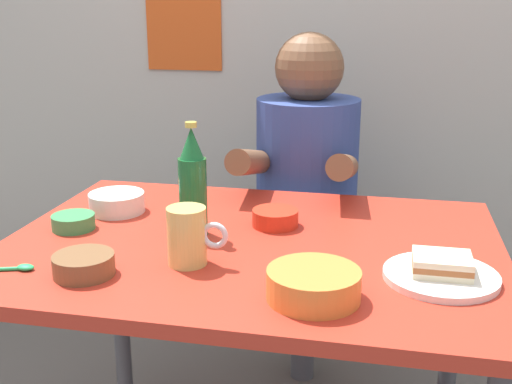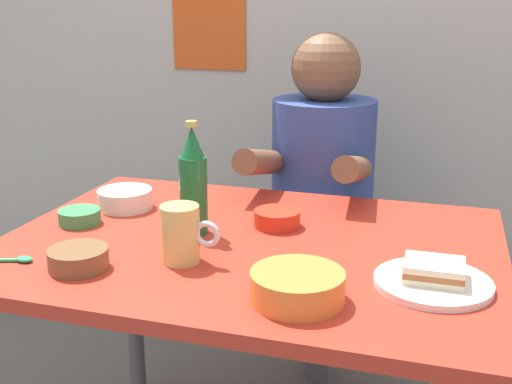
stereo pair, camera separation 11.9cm
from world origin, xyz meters
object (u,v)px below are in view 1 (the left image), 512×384
object	(u,v)px
dining_table	(251,279)
person_seated	(307,164)
stool	(304,284)
beer_bottle	(193,185)
sandwich	(442,264)
plate_orange	(441,276)
beer_mug	(188,236)
dip_bowl_green	(73,221)

from	to	relation	value
dining_table	person_seated	size ratio (longest dim) A/B	1.53
stool	beer_bottle	size ratio (longest dim) A/B	1.72
person_seated	sandwich	distance (m)	0.82
sandwich	beer_bottle	size ratio (longest dim) A/B	0.42
dining_table	plate_orange	world-z (taller)	plate_orange
beer_mug	dining_table	bearing A→B (deg)	57.08
beer_mug	plate_orange	bearing A→B (deg)	3.17
stool	dip_bowl_green	distance (m)	0.89
sandwich	beer_mug	distance (m)	0.50
stool	dip_bowl_green	xyz separation A→B (m)	(-0.47, -0.64, 0.41)
beer_bottle	dip_bowl_green	distance (m)	0.31
plate_orange	beer_bottle	size ratio (longest dim) A/B	0.84
dining_table	plate_orange	distance (m)	0.43
beer_mug	beer_bottle	distance (m)	0.18
plate_orange	dip_bowl_green	size ratio (longest dim) A/B	2.20
sandwich	beer_mug	bearing A→B (deg)	-176.83
stool	beer_mug	xyz separation A→B (m)	(-0.14, -0.78, 0.45)
person_seated	dip_bowl_green	size ratio (longest dim) A/B	7.20
plate_orange	sandwich	world-z (taller)	sandwich
sandwich	dip_bowl_green	size ratio (longest dim) A/B	1.10
person_seated	dining_table	bearing A→B (deg)	-93.89
sandwich	dip_bowl_green	distance (m)	0.83
dining_table	dip_bowl_green	size ratio (longest dim) A/B	11.00
plate_orange	sandwich	size ratio (longest dim) A/B	2.00
plate_orange	person_seated	bearing A→B (deg)	115.76
person_seated	beer_bottle	xyz separation A→B (m)	(-0.18, -0.61, 0.09)
sandwich	dip_bowl_green	xyz separation A→B (m)	(-0.83, 0.11, -0.01)
stool	beer_bottle	bearing A→B (deg)	-106.27
beer_mug	dip_bowl_green	xyz separation A→B (m)	(-0.33, 0.14, -0.04)
dip_bowl_green	dining_table	bearing A→B (deg)	1.25
dining_table	stool	xyz separation A→B (m)	(0.04, 0.63, -0.30)
dining_table	beer_mug	bearing A→B (deg)	-122.92
stool	person_seated	xyz separation A→B (m)	(0.00, -0.01, 0.42)
beer_bottle	stool	bearing A→B (deg)	73.73
sandwich	beer_mug	xyz separation A→B (m)	(-0.50, -0.03, 0.03)
dining_table	dip_bowl_green	xyz separation A→B (m)	(-0.43, -0.01, 0.11)
beer_bottle	sandwich	bearing A→B (deg)	-14.24
dining_table	plate_orange	xyz separation A→B (m)	(0.40, -0.12, 0.10)
stool	beer_mug	distance (m)	0.91
dining_table	beer_bottle	size ratio (longest dim) A/B	4.20
dining_table	dip_bowl_green	distance (m)	0.44
person_seated	sandwich	world-z (taller)	person_seated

